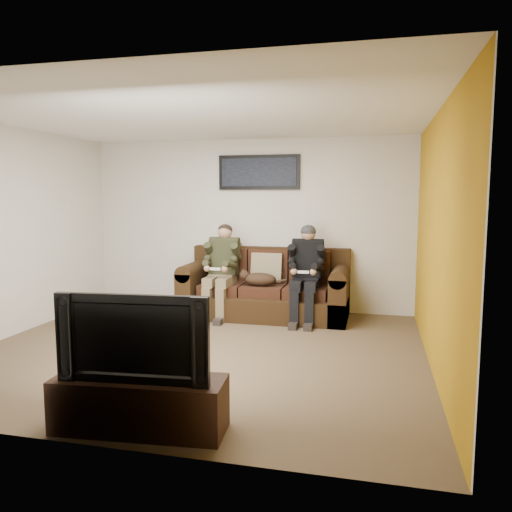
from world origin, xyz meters
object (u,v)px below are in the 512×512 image
(cat, at_px, (259,279))
(framed_poster, at_px, (259,172))
(tv_stand, at_px, (140,404))
(person_right, at_px, (306,267))
(television, at_px, (138,335))
(person_left, at_px, (222,264))
(sofa, at_px, (266,290))

(cat, bearing_deg, framed_poster, 102.84)
(tv_stand, bearing_deg, cat, 83.83)
(person_right, distance_m, framed_poster, 1.67)
(framed_poster, xyz_separation_m, television, (0.07, -4.17, -1.37))
(cat, distance_m, framed_poster, 1.65)
(framed_poster, bearing_deg, cat, -77.16)
(framed_poster, distance_m, television, 4.39)
(person_right, bearing_deg, person_left, -179.98)
(cat, distance_m, television, 3.54)
(person_right, distance_m, television, 3.66)
(framed_poster, distance_m, tv_stand, 4.58)
(person_left, distance_m, cat, 0.59)
(person_left, relative_size, tv_stand, 1.04)
(tv_stand, height_order, television, television)
(tv_stand, distance_m, television, 0.53)
(sofa, bearing_deg, framed_poster, 117.71)
(television, bearing_deg, cat, 83.83)
(television, bearing_deg, framed_poster, 85.99)
(person_left, relative_size, framed_poster, 1.07)
(sofa, relative_size, framed_poster, 1.91)
(framed_poster, bearing_deg, person_right, -35.46)
(sofa, distance_m, framed_poster, 1.78)
(sofa, height_order, person_left, person_left)
(cat, bearing_deg, television, -91.25)
(tv_stand, bearing_deg, framed_poster, 85.99)
(television, bearing_deg, person_right, 73.27)
(person_right, distance_m, cat, 0.70)
(sofa, height_order, framed_poster, framed_poster)
(sofa, bearing_deg, cat, -102.66)
(cat, bearing_deg, person_left, 174.95)
(person_right, relative_size, television, 1.19)
(sofa, relative_size, cat, 3.62)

